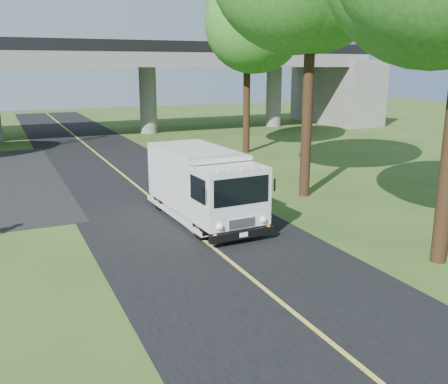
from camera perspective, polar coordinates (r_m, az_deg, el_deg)
ground at (r=11.78m, az=8.11°, el=-13.70°), size 120.00×120.00×0.00m
road at (r=20.31m, az=-7.25°, el=-1.55°), size 7.00×90.00×0.02m
lane_line at (r=20.30m, az=-7.25°, el=-1.50°), size 0.12×90.00×0.01m
overpass at (r=41.10m, az=-17.01°, el=12.32°), size 54.00×10.00×7.30m
tree_right_far at (r=32.33m, az=3.19°, el=19.19°), size 5.77×5.67×10.99m
step_van at (r=17.98m, az=-2.47°, el=1.04°), size 2.50×6.19×2.56m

